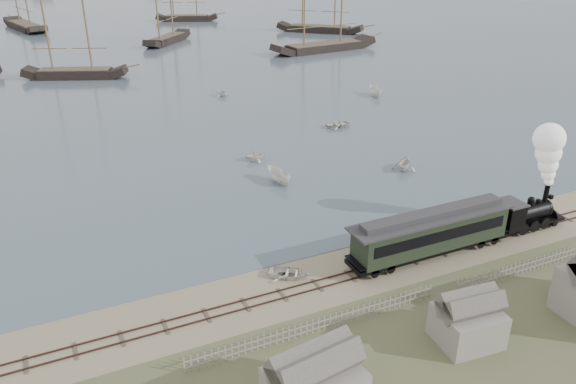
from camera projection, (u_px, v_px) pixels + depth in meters
name	position (u px, v px, depth m)	size (l,w,h in m)	color
ground	(349.00, 261.00, 47.01)	(600.00, 600.00, 0.00)	tan
harbor_water	(88.00, 14.00, 186.71)	(600.00, 336.00, 0.06)	#414E5D
rail_track	(361.00, 273.00, 45.35)	(120.00, 1.80, 0.16)	#3B2520
picket_fence_west	(319.00, 332.00, 38.77)	(19.00, 0.10, 1.20)	gray
picket_fence_east	(528.00, 271.00, 45.62)	(15.00, 0.10, 1.20)	gray
shed_mid	(465.00, 341.00, 37.91)	(4.00, 3.50, 3.60)	gray
locomotive	(543.00, 183.00, 50.71)	(7.69, 2.87, 9.59)	black
passenger_coach	(431.00, 231.00, 46.94)	(15.18, 2.93, 3.69)	black
beached_dinghy	(289.00, 273.00, 44.77)	(3.37, 2.41, 0.70)	silver
rowboat_1	(255.00, 155.00, 67.22)	(2.58, 2.23, 1.36)	silver
rowboat_2	(279.00, 176.00, 61.32)	(3.87, 1.46, 1.50)	silver
rowboat_3	(339.00, 124.00, 78.94)	(3.80, 2.71, 0.79)	silver
rowboat_4	(405.00, 163.00, 64.57)	(3.27, 2.82, 1.72)	silver
rowboat_5	(375.00, 91.00, 93.76)	(4.00, 1.51, 1.55)	silver
rowboat_7	(222.00, 92.00, 93.43)	(2.60, 2.24, 1.37)	silver
schooner_2	(67.00, 23.00, 101.15)	(18.89, 4.36, 20.00)	black
schooner_3	(164.00, 0.00, 134.09)	(18.06, 4.17, 20.00)	black
schooner_4	(325.00, 5.00, 125.32)	(26.15, 6.04, 20.00)	black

